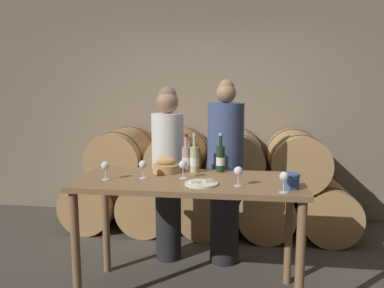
{
  "coord_description": "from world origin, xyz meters",
  "views": [
    {
      "loc": [
        0.38,
        -2.76,
        1.65
      ],
      "look_at": [
        0.0,
        0.15,
        1.21
      ],
      "focal_mm": 35.0,
      "sensor_mm": 36.0,
      "label": 1
    }
  ],
  "objects_px": {
    "wine_glass_right": "(238,172)",
    "wine_glass_left": "(143,165)",
    "tasting_table": "(190,196)",
    "wine_bottle_red": "(220,159)",
    "cheese_plate": "(201,183)",
    "wine_glass_center": "(183,165)",
    "wine_bottle_white": "(194,159)",
    "blue_crock": "(292,180)",
    "bread_basket": "(166,166)",
    "wine_glass_far_left": "(105,166)",
    "person_right": "(225,171)",
    "wine_glass_far_right": "(284,177)",
    "wine_bottle_rose": "(186,158)",
    "person_left": "(168,171)"
  },
  "relations": [
    {
      "from": "person_right",
      "to": "wine_glass_far_left",
      "type": "relative_size",
      "value": 12.21
    },
    {
      "from": "blue_crock",
      "to": "wine_glass_far_left",
      "type": "relative_size",
      "value": 0.81
    },
    {
      "from": "wine_bottle_white",
      "to": "wine_glass_center",
      "type": "xyz_separation_m",
      "value": [
        -0.06,
        -0.22,
        -0.01
      ]
    },
    {
      "from": "wine_glass_far_left",
      "to": "wine_glass_left",
      "type": "xyz_separation_m",
      "value": [
        0.27,
        0.08,
        0.0
      ]
    },
    {
      "from": "wine_bottle_rose",
      "to": "wine_glass_center",
      "type": "relative_size",
      "value": 2.21
    },
    {
      "from": "wine_glass_center",
      "to": "wine_glass_right",
      "type": "height_order",
      "value": "same"
    },
    {
      "from": "person_right",
      "to": "wine_glass_left",
      "type": "relative_size",
      "value": 12.21
    },
    {
      "from": "blue_crock",
      "to": "wine_glass_left",
      "type": "relative_size",
      "value": 0.81
    },
    {
      "from": "wine_glass_left",
      "to": "wine_glass_right",
      "type": "distance_m",
      "value": 0.74
    },
    {
      "from": "wine_glass_left",
      "to": "wine_bottle_rose",
      "type": "bearing_deg",
      "value": 46.2
    },
    {
      "from": "wine_bottle_white",
      "to": "wine_glass_center",
      "type": "height_order",
      "value": "wine_bottle_white"
    },
    {
      "from": "person_right",
      "to": "cheese_plate",
      "type": "height_order",
      "value": "person_right"
    },
    {
      "from": "cheese_plate",
      "to": "tasting_table",
      "type": "bearing_deg",
      "value": 125.61
    },
    {
      "from": "bread_basket",
      "to": "person_right",
      "type": "bearing_deg",
      "value": 44.07
    },
    {
      "from": "wine_bottle_red",
      "to": "wine_glass_center",
      "type": "xyz_separation_m",
      "value": [
        -0.27,
        -0.27,
        -0.01
      ]
    },
    {
      "from": "wine_bottle_red",
      "to": "wine_glass_left",
      "type": "xyz_separation_m",
      "value": [
        -0.58,
        -0.31,
        -0.01
      ]
    },
    {
      "from": "wine_glass_right",
      "to": "wine_glass_left",
      "type": "bearing_deg",
      "value": 169.55
    },
    {
      "from": "person_right",
      "to": "wine_bottle_rose",
      "type": "xyz_separation_m",
      "value": [
        -0.31,
        -0.37,
        0.18
      ]
    },
    {
      "from": "wine_bottle_red",
      "to": "blue_crock",
      "type": "xyz_separation_m",
      "value": [
        0.52,
        -0.46,
        -0.05
      ]
    },
    {
      "from": "blue_crock",
      "to": "wine_glass_far_right",
      "type": "height_order",
      "value": "wine_glass_far_right"
    },
    {
      "from": "wine_glass_far_left",
      "to": "tasting_table",
      "type": "bearing_deg",
      "value": 8.84
    },
    {
      "from": "wine_bottle_white",
      "to": "cheese_plate",
      "type": "distance_m",
      "value": 0.41
    },
    {
      "from": "tasting_table",
      "to": "wine_glass_left",
      "type": "bearing_deg",
      "value": -177.09
    },
    {
      "from": "wine_bottle_white",
      "to": "bread_basket",
      "type": "height_order",
      "value": "wine_bottle_white"
    },
    {
      "from": "blue_crock",
      "to": "bread_basket",
      "type": "height_order",
      "value": "bread_basket"
    },
    {
      "from": "wine_glass_far_left",
      "to": "wine_glass_center",
      "type": "relative_size",
      "value": 1.0
    },
    {
      "from": "person_right",
      "to": "wine_bottle_rose",
      "type": "height_order",
      "value": "person_right"
    },
    {
      "from": "person_left",
      "to": "wine_glass_right",
      "type": "relative_size",
      "value": 11.77
    },
    {
      "from": "wine_glass_center",
      "to": "wine_bottle_white",
      "type": "bearing_deg",
      "value": 74.79
    },
    {
      "from": "cheese_plate",
      "to": "wine_glass_right",
      "type": "distance_m",
      "value": 0.28
    },
    {
      "from": "bread_basket",
      "to": "wine_glass_left",
      "type": "height_order",
      "value": "wine_glass_left"
    },
    {
      "from": "person_left",
      "to": "wine_bottle_rose",
      "type": "xyz_separation_m",
      "value": [
        0.23,
        -0.37,
        0.2
      ]
    },
    {
      "from": "wine_glass_left",
      "to": "wine_glass_far_right",
      "type": "bearing_deg",
      "value": -14.3
    },
    {
      "from": "wine_bottle_red",
      "to": "wine_glass_left",
      "type": "height_order",
      "value": "wine_bottle_red"
    },
    {
      "from": "tasting_table",
      "to": "wine_bottle_white",
      "type": "bearing_deg",
      "value": 88.24
    },
    {
      "from": "bread_basket",
      "to": "wine_glass_left",
      "type": "distance_m",
      "value": 0.26
    },
    {
      "from": "cheese_plate",
      "to": "wine_glass_far_right",
      "type": "bearing_deg",
      "value": -13.12
    },
    {
      "from": "person_left",
      "to": "wine_glass_center",
      "type": "distance_m",
      "value": 0.71
    },
    {
      "from": "person_right",
      "to": "wine_bottle_rose",
      "type": "bearing_deg",
      "value": -130.18
    },
    {
      "from": "person_left",
      "to": "wine_glass_center",
      "type": "height_order",
      "value": "person_left"
    },
    {
      "from": "blue_crock",
      "to": "wine_glass_far_left",
      "type": "bearing_deg",
      "value": 176.89
    },
    {
      "from": "bread_basket",
      "to": "wine_bottle_white",
      "type": "bearing_deg",
      "value": 9.31
    },
    {
      "from": "wine_bottle_red",
      "to": "wine_bottle_white",
      "type": "distance_m",
      "value": 0.22
    },
    {
      "from": "person_right",
      "to": "bread_basket",
      "type": "distance_m",
      "value": 0.66
    },
    {
      "from": "person_right",
      "to": "wine_glass_far_right",
      "type": "distance_m",
      "value": 1.04
    },
    {
      "from": "tasting_table",
      "to": "wine_glass_left",
      "type": "relative_size",
      "value": 12.13
    },
    {
      "from": "wine_bottle_rose",
      "to": "cheese_plate",
      "type": "distance_m",
      "value": 0.48
    },
    {
      "from": "bread_basket",
      "to": "blue_crock",
      "type": "bearing_deg",
      "value": -21.3
    },
    {
      "from": "wine_bottle_white",
      "to": "wine_bottle_rose",
      "type": "distance_m",
      "value": 0.09
    },
    {
      "from": "blue_crock",
      "to": "cheese_plate",
      "type": "bearing_deg",
      "value": 177.9
    }
  ]
}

